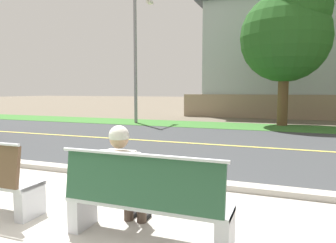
{
  "coord_description": "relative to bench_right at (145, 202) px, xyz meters",
  "views": [
    {
      "loc": [
        2.62,
        -2.75,
        1.63
      ],
      "look_at": [
        0.34,
        3.26,
        1.0
      ],
      "focal_mm": 33.59,
      "sensor_mm": 36.0,
      "label": 1
    }
  ],
  "objects": [
    {
      "name": "far_verge_grass",
      "position": [
        -1.24,
        11.64,
        -0.45
      ],
      "size": [
        48.0,
        2.8,
        0.02
      ],
      "primitive_type": "cube",
      "color": "#38702D",
      "rests_on": "ground_plane"
    },
    {
      "name": "curb_edge",
      "position": [
        -1.24,
        2.16,
        -0.4
      ],
      "size": [
        44.0,
        0.3,
        0.11
      ],
      "primitive_type": "cube",
      "color": "#ADA89E",
      "rests_on": "ground_plane"
    },
    {
      "name": "streetlamp",
      "position": [
        -5.75,
        11.45,
        3.37
      ],
      "size": [
        0.24,
        2.1,
        6.66
      ],
      "color": "gray",
      "rests_on": "ground_plane"
    },
    {
      "name": "bench_right",
      "position": [
        0.0,
        0.0,
        0.0
      ],
      "size": [
        1.83,
        0.48,
        1.01
      ],
      "color": "silver",
      "rests_on": "ground_plane"
    },
    {
      "name": "ground_plane",
      "position": [
        -1.24,
        7.81,
        -0.46
      ],
      "size": [
        140.0,
        140.0,
        0.0
      ],
      "primitive_type": "plane",
      "color": "#665B4C"
    },
    {
      "name": "road_centre_line",
      "position": [
        -1.24,
        6.31,
        -0.45
      ],
      "size": [
        48.0,
        0.14,
        0.01
      ],
      "primitive_type": "cube",
      "color": "#E0CC4C",
      "rests_on": "ground_plane"
    },
    {
      "name": "seated_person_white",
      "position": [
        -0.35,
        0.17,
        0.22
      ],
      "size": [
        0.52,
        0.68,
        1.25
      ],
      "color": "#47382D",
      "rests_on": "ground_plane"
    },
    {
      "name": "street_asphalt",
      "position": [
        -1.24,
        6.31,
        -0.45
      ],
      "size": [
        52.0,
        8.0,
        0.01
      ],
      "primitive_type": "cube",
      "color": "#383A3D",
      "rests_on": "ground_plane"
    },
    {
      "name": "shade_tree_far_left",
      "position": [
        1.3,
        12.56,
        3.88
      ],
      "size": [
        4.05,
        4.05,
        6.68
      ],
      "color": "brown",
      "rests_on": "ground_plane"
    },
    {
      "name": "house_across_street",
      "position": [
        2.23,
        19.49,
        3.42
      ],
      "size": [
        12.74,
        6.91,
        7.67
      ],
      "color": "#A3ADB2",
      "rests_on": "ground_plane"
    },
    {
      "name": "sidewalk_pavement",
      "position": [
        -1.24,
        0.21,
        -0.45
      ],
      "size": [
        44.0,
        3.6,
        0.01
      ],
      "primitive_type": "cube",
      "color": "#B7B2A8",
      "rests_on": "ground_plane"
    },
    {
      "name": "garden_wall",
      "position": [
        1.71,
        16.29,
        0.24
      ],
      "size": [
        13.0,
        0.36,
        1.4
      ],
      "primitive_type": "cube",
      "color": "gray",
      "rests_on": "ground_plane"
    }
  ]
}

